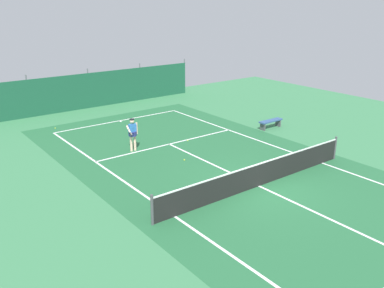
% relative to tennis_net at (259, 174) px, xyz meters
% --- Properties ---
extents(ground_plane, '(36.00, 36.00, 0.00)m').
position_rel_tennis_net_xyz_m(ground_plane, '(0.00, 0.00, -0.51)').
color(ground_plane, '#387A4C').
extents(court_surface, '(11.02, 26.60, 0.01)m').
position_rel_tennis_net_xyz_m(court_surface, '(0.00, 0.00, -0.51)').
color(court_surface, '#236038').
rests_on(court_surface, ground).
extents(tennis_net, '(10.12, 0.10, 1.10)m').
position_rel_tennis_net_xyz_m(tennis_net, '(0.00, 0.00, 0.00)').
color(tennis_net, black).
rests_on(tennis_net, ground).
extents(back_fence, '(16.30, 0.98, 2.70)m').
position_rel_tennis_net_xyz_m(back_fence, '(-0.00, 16.58, 0.16)').
color(back_fence, '#195138').
rests_on(back_fence, ground).
extents(tennis_player, '(0.74, 0.74, 1.64)m').
position_rel_tennis_net_xyz_m(tennis_player, '(-1.97, 6.65, 0.45)').
color(tennis_player, beige).
rests_on(tennis_player, ground).
extents(tennis_ball_near_player, '(0.07, 0.07, 0.07)m').
position_rel_tennis_net_xyz_m(tennis_ball_near_player, '(-0.73, 4.07, -0.48)').
color(tennis_ball_near_player, '#CCDB33').
rests_on(tennis_ball_near_player, ground).
extents(tennis_ball_midcourt, '(0.07, 0.07, 0.07)m').
position_rel_tennis_net_xyz_m(tennis_ball_midcourt, '(-3.73, 12.69, -0.48)').
color(tennis_ball_midcourt, '#CCDB33').
rests_on(tennis_ball_midcourt, ground).
extents(tennis_ball_by_sideline, '(0.07, 0.07, 0.07)m').
position_rel_tennis_net_xyz_m(tennis_ball_by_sideline, '(1.08, 6.24, -0.48)').
color(tennis_ball_by_sideline, '#CCDB33').
rests_on(tennis_ball_by_sideline, ground).
extents(parked_car, '(2.10, 4.24, 1.68)m').
position_rel_tennis_net_xyz_m(parked_car, '(-1.37, 18.29, 0.33)').
color(parked_car, black).
rests_on(parked_car, ground).
extents(courtside_bench, '(1.60, 0.40, 0.49)m').
position_rel_tennis_net_xyz_m(courtside_bench, '(6.31, 5.20, -0.14)').
color(courtside_bench, '#335184').
rests_on(courtside_bench, ground).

